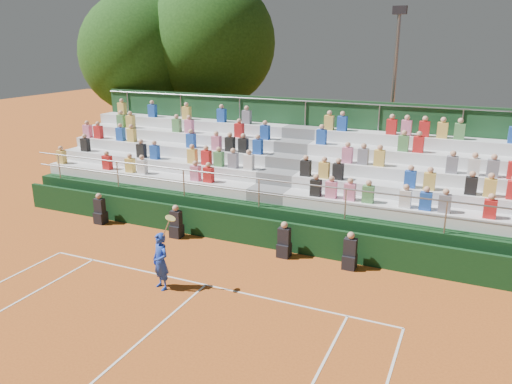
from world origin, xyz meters
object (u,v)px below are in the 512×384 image
at_px(tennis_player, 161,261).
at_px(floodlight_mast, 394,86).
at_px(tree_west, 140,54).
at_px(tree_east, 211,43).

xyz_separation_m(tennis_player, floodlight_mast, (3.90, 12.85, 3.89)).
bearing_deg(floodlight_mast, tennis_player, -106.90).
xyz_separation_m(tennis_player, tree_west, (-9.30, 12.09, 5.14)).
bearing_deg(tree_west, tree_east, 24.73).
bearing_deg(tennis_player, tree_west, 127.59).
relative_size(tree_east, floodlight_mast, 1.23).
xyz_separation_m(tennis_player, tree_east, (-5.86, 13.67, 5.70)).
relative_size(tennis_player, floodlight_mast, 0.27).
relative_size(tennis_player, tree_west, 0.24).
bearing_deg(floodlight_mast, tree_east, 175.20).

